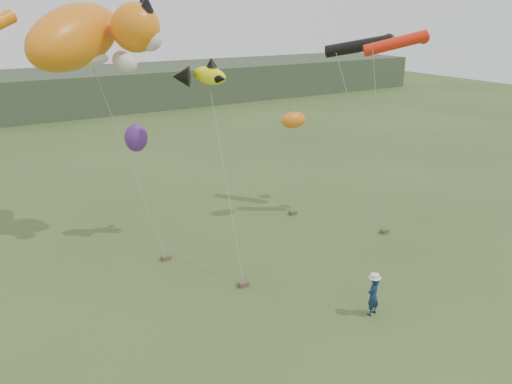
# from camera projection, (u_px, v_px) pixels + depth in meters

# --- Properties ---
(ground) EXTENTS (120.00, 120.00, 0.00)m
(ground) POSITION_uv_depth(u_px,v_px,m) (329.00, 320.00, 17.09)
(ground) COLOR #385123
(ground) RESTS_ON ground
(headland) EXTENTS (90.00, 13.00, 4.00)m
(headland) POSITION_uv_depth(u_px,v_px,m) (28.00, 95.00, 50.84)
(headland) COLOR #2D3D28
(headland) RESTS_ON ground
(festival_attendant) EXTENTS (0.61, 0.47, 1.48)m
(festival_attendant) POSITION_uv_depth(u_px,v_px,m) (373.00, 296.00, 17.20)
(festival_attendant) COLOR #14254B
(festival_attendant) RESTS_ON ground
(sandbag_anchors) EXTENTS (17.62, 5.82, 0.18)m
(sandbag_anchors) POSITION_uv_depth(u_px,v_px,m) (236.00, 262.00, 20.91)
(sandbag_anchors) COLOR brown
(sandbag_anchors) RESTS_ON ground
(cat_kite) EXTENTS (7.18, 5.62, 3.58)m
(cat_kite) POSITION_uv_depth(u_px,v_px,m) (89.00, 36.00, 20.48)
(cat_kite) COLOR orange
(cat_kite) RESTS_ON ground
(fish_kite) EXTENTS (2.50, 1.62, 1.22)m
(fish_kite) POSITION_uv_depth(u_px,v_px,m) (199.00, 75.00, 20.85)
(fish_kite) COLOR #F4F00F
(fish_kite) RESTS_ON ground
(tube_kites) EXTENTS (3.29, 4.59, 1.46)m
(tube_kites) POSITION_uv_depth(u_px,v_px,m) (379.00, 44.00, 24.04)
(tube_kites) COLOR black
(tube_kites) RESTS_ON ground
(misc_kites) EXTENTS (8.50, 2.33, 1.31)m
(misc_kites) POSITION_uv_depth(u_px,v_px,m) (216.00, 129.00, 22.95)
(misc_kites) COLOR orange
(misc_kites) RESTS_ON ground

